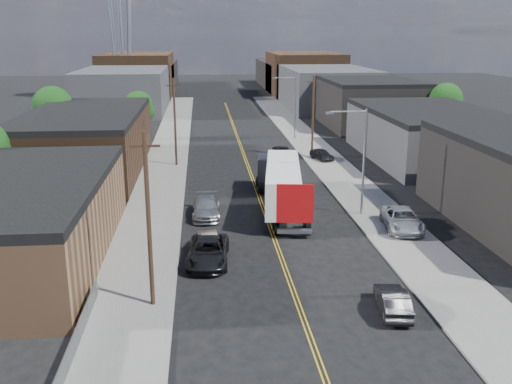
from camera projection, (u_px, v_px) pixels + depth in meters
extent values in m
plane|color=black|center=(239.00, 141.00, 80.86)|extent=(260.00, 260.00, 0.00)
cube|color=gold|center=(247.00, 164.00, 66.49)|extent=(0.32, 120.00, 0.01)
cube|color=slate|center=(165.00, 166.00, 65.59)|extent=(5.00, 140.00, 0.15)
cube|color=slate|center=(327.00, 162.00, 67.35)|extent=(5.00, 140.00, 0.15)
cube|color=#8D6141|center=(13.00, 224.00, 38.29)|extent=(12.00, 22.00, 5.00)
cube|color=black|center=(8.00, 184.00, 37.53)|extent=(12.00, 22.00, 0.60)
cube|color=#432C1A|center=(86.00, 144.00, 63.06)|extent=(12.00, 26.00, 6.00)
cube|color=black|center=(84.00, 114.00, 62.16)|extent=(12.00, 26.00, 0.60)
cube|color=navy|center=(475.00, 188.00, 42.96)|extent=(0.30, 20.00, 0.80)
cube|color=#3A3A3D|center=(428.00, 137.00, 68.73)|extent=(14.00, 24.00, 5.50)
cube|color=black|center=(430.00, 111.00, 67.90)|extent=(14.00, 24.00, 0.60)
cube|color=black|center=(367.00, 104.00, 93.44)|extent=(14.00, 22.00, 7.00)
cube|color=black|center=(369.00, 81.00, 92.40)|extent=(14.00, 22.00, 0.60)
cube|color=#3A3A3D|center=(125.00, 90.00, 111.46)|extent=(16.00, 30.00, 8.00)
cube|color=#3A3A3D|center=(326.00, 88.00, 115.15)|extent=(16.00, 30.00, 8.00)
cube|color=#432C1A|center=(138.00, 75.00, 135.14)|extent=(16.00, 26.00, 10.00)
cube|color=#432C1A|center=(304.00, 74.00, 138.83)|extent=(16.00, 26.00, 10.00)
cube|color=black|center=(146.00, 75.00, 154.71)|extent=(16.00, 40.00, 7.00)
cube|color=black|center=(291.00, 74.00, 158.40)|extent=(16.00, 40.00, 7.00)
cylinder|color=gray|center=(121.00, 31.00, 122.66)|extent=(0.80, 0.80, 30.00)
cylinder|color=gray|center=(111.00, 31.00, 120.81)|extent=(1.94, 1.94, 29.98)
cylinder|color=gray|center=(128.00, 31.00, 121.14)|extent=(1.94, 1.94, 29.98)
cylinder|color=gray|center=(114.00, 31.00, 124.19)|extent=(1.94, 1.94, 29.98)
cylinder|color=gray|center=(130.00, 31.00, 124.51)|extent=(1.94, 1.94, 29.98)
cylinder|color=gray|center=(364.00, 163.00, 46.85)|extent=(0.18, 0.18, 9.00)
cylinder|color=gray|center=(348.00, 111.00, 45.54)|extent=(3.00, 0.12, 0.12)
cube|color=gray|center=(330.00, 113.00, 45.43)|extent=(0.60, 0.25, 0.18)
cylinder|color=gray|center=(295.00, 108.00, 80.38)|extent=(0.18, 0.18, 9.00)
cylinder|color=gray|center=(285.00, 78.00, 79.07)|extent=(3.00, 0.12, 0.12)
cube|color=gray|center=(274.00, 78.00, 78.96)|extent=(0.60, 0.25, 0.18)
cylinder|color=black|center=(149.00, 222.00, 30.85)|extent=(0.26, 0.26, 10.00)
cube|color=black|center=(145.00, 146.00, 29.71)|extent=(1.60, 0.12, 0.12)
cylinder|color=black|center=(175.00, 123.00, 64.38)|extent=(0.26, 0.26, 10.00)
cube|color=black|center=(174.00, 85.00, 63.24)|extent=(1.60, 0.12, 0.12)
cylinder|color=black|center=(313.00, 117.00, 68.76)|extent=(0.26, 0.26, 10.00)
cube|color=black|center=(314.00, 82.00, 67.62)|extent=(1.60, 0.12, 0.12)
cube|color=slate|center=(67.00, 364.00, 25.51)|extent=(0.02, 16.00, 1.20)
cube|color=slate|center=(66.00, 352.00, 25.35)|extent=(0.05, 16.00, 0.05)
cylinder|color=black|center=(55.00, 134.00, 73.25)|extent=(0.36, 0.36, 4.50)
sphere|color=black|center=(52.00, 106.00, 72.27)|extent=(5.04, 5.04, 5.04)
sphere|color=black|center=(59.00, 113.00, 72.86)|extent=(3.96, 3.96, 3.96)
sphere|color=black|center=(48.00, 111.00, 72.01)|extent=(3.60, 3.60, 3.60)
cylinder|color=black|center=(140.00, 127.00, 80.98)|extent=(0.36, 0.36, 3.75)
sphere|color=black|center=(138.00, 106.00, 80.16)|extent=(4.20, 4.20, 4.20)
sphere|color=black|center=(143.00, 111.00, 80.71)|extent=(3.30, 3.30, 3.30)
sphere|color=black|center=(135.00, 110.00, 79.88)|extent=(3.00, 3.00, 3.00)
cylinder|color=black|center=(444.00, 123.00, 83.05)|extent=(0.36, 0.36, 4.25)
sphere|color=black|center=(446.00, 99.00, 82.13)|extent=(4.76, 4.76, 4.76)
sphere|color=black|center=(449.00, 105.00, 82.70)|extent=(3.74, 3.74, 3.74)
sphere|color=black|center=(443.00, 104.00, 81.86)|extent=(3.40, 3.40, 3.40)
cube|color=silver|center=(283.00, 182.00, 48.02)|extent=(4.41, 12.85, 2.94)
cube|color=#A40C0E|center=(295.00, 204.00, 41.98)|extent=(2.74, 0.49, 2.96)
cube|color=gray|center=(294.00, 231.00, 42.57)|extent=(2.65, 0.94, 0.25)
cube|color=black|center=(272.00, 173.00, 55.76)|extent=(3.05, 3.68, 3.26)
cylinder|color=black|center=(292.00, 226.00, 43.92)|extent=(2.85, 1.41, 1.05)
cylinder|color=black|center=(272.00, 184.00, 56.06)|extent=(2.74, 1.39, 1.05)
imported|color=#866E58|center=(208.00, 243.00, 39.99)|extent=(1.50, 4.01, 1.31)
imported|color=black|center=(208.00, 252.00, 38.03)|extent=(3.10, 5.96, 1.60)
imported|color=#929496|center=(206.00, 207.00, 47.61)|extent=(2.35, 5.53, 1.59)
imported|color=black|center=(393.00, 301.00, 31.31)|extent=(2.03, 4.41, 1.40)
imported|color=silver|center=(402.00, 219.00, 44.13)|extent=(3.36, 6.02, 1.59)
imported|color=black|center=(322.00, 154.00, 68.18)|extent=(2.70, 4.13, 1.31)
imported|color=black|center=(281.00, 152.00, 70.08)|extent=(2.38, 4.75, 1.29)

